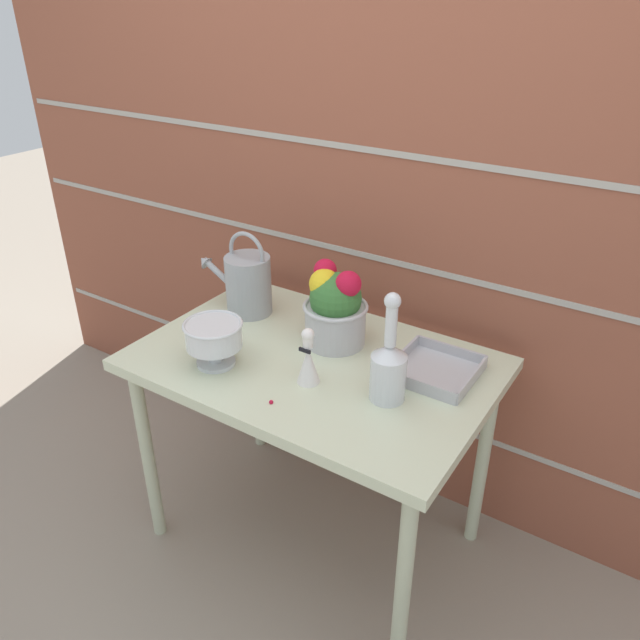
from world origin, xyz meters
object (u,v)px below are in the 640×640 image
at_px(crystal_pedestal_bowl, 214,337).
at_px(glass_decanter, 389,366).
at_px(watering_can, 247,283).
at_px(wire_tray, 436,371).
at_px(figurine_vase, 308,361).
at_px(flower_planter, 335,307).

xyz_separation_m(crystal_pedestal_bowl, glass_decanter, (0.51, 0.13, 0.01)).
bearing_deg(glass_decanter, watering_can, 163.10).
height_order(glass_decanter, wire_tray, glass_decanter).
distance_m(glass_decanter, wire_tray, 0.22).
xyz_separation_m(glass_decanter, figurine_vase, (-0.23, -0.05, -0.03)).
bearing_deg(figurine_vase, watering_can, 149.30).
height_order(crystal_pedestal_bowl, wire_tray, crystal_pedestal_bowl).
distance_m(watering_can, crystal_pedestal_bowl, 0.35).
height_order(flower_planter, figurine_vase, flower_planter).
xyz_separation_m(crystal_pedestal_bowl, flower_planter, (0.23, 0.30, 0.03)).
relative_size(crystal_pedestal_bowl, figurine_vase, 1.02).
bearing_deg(glass_decanter, figurine_vase, -166.99).
relative_size(watering_can, crystal_pedestal_bowl, 1.70).
bearing_deg(wire_tray, crystal_pedestal_bowl, -151.68).
xyz_separation_m(glass_decanter, wire_tray, (0.06, 0.18, -0.09)).
bearing_deg(crystal_pedestal_bowl, wire_tray, 28.32).
distance_m(watering_can, glass_decanter, 0.67).
height_order(flower_planter, wire_tray, flower_planter).
relative_size(watering_can, figurine_vase, 1.73).
bearing_deg(flower_planter, wire_tray, 0.94).
bearing_deg(flower_planter, figurine_vase, -76.13).
bearing_deg(watering_can, flower_planter, -2.63).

